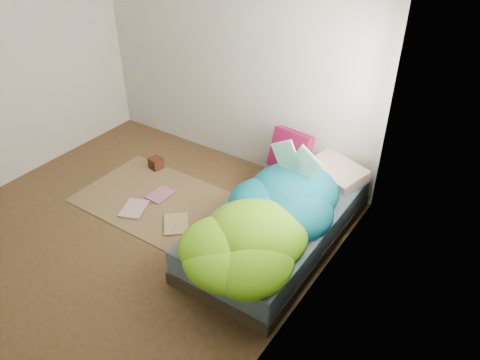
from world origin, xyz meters
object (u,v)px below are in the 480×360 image
pillow_magenta (290,151)px  wooden_box (156,163)px  floor_book_a (123,207)px  bed (278,226)px  floor_book_b (153,192)px  open_book (296,151)px

pillow_magenta → wooden_box: size_ratio=3.10×
floor_book_a → wooden_box: bearing=85.9°
wooden_box → floor_book_a: wooden_box is taller
floor_book_a → bed: bearing=-5.1°
bed → floor_book_b: bearing=-176.3°
open_book → floor_book_a: bearing=-144.8°
pillow_magenta → floor_book_b: (-1.21, -0.78, -0.52)m
open_book → wooden_box: 1.91m
floor_book_a → floor_book_b: size_ratio=1.12×
bed → open_book: 0.72m
open_book → floor_book_a: (-1.52, -0.78, -0.79)m
bed → pillow_magenta: size_ratio=4.87×
bed → floor_book_b: (-1.49, -0.10, -0.14)m
wooden_box → floor_book_a: 0.81m
bed → pillow_magenta: bearing=111.8°
pillow_magenta → wooden_box: bearing=-158.8°
pillow_magenta → wooden_box: 1.64m
bed → wooden_box: 1.82m
wooden_box → bed: bearing=-9.3°
bed → open_book: open_book is taller
pillow_magenta → wooden_box: (-1.52, -0.39, -0.47)m
wooden_box → floor_book_a: (0.25, -0.77, -0.05)m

